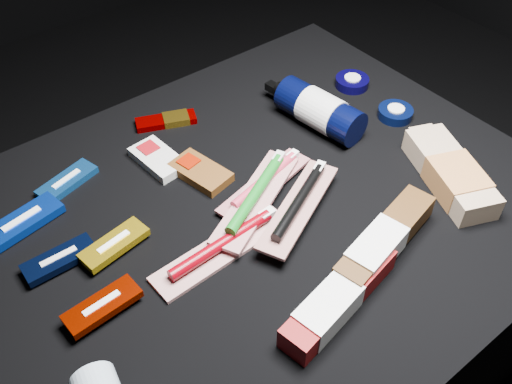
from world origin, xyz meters
TOP-DOWN VIEW (x-y plane):
  - ground at (0.00, 0.00)m, footprint 3.00×3.00m
  - cloth_table at (0.00, 0.00)m, footprint 0.98×0.78m
  - luna_bar_0 at (-0.21, 0.24)m, footprint 0.11×0.07m
  - luna_bar_1 at (-0.31, 0.19)m, footprint 0.13×0.07m
  - luna_bar_2 at (-0.30, 0.09)m, footprint 0.11×0.04m
  - luna_bar_3 at (-0.22, 0.06)m, footprint 0.11×0.06m
  - luna_bar_4 at (-0.28, -0.03)m, footprint 0.11×0.05m
  - clif_bar_0 at (-0.02, 0.12)m, footprint 0.08×0.12m
  - clif_bar_1 at (-0.06, 0.20)m, footprint 0.07×0.11m
  - power_bar at (0.01, 0.28)m, footprint 0.12×0.08m
  - lotion_bottle at (0.23, 0.09)m, footprint 0.09×0.22m
  - cream_tin_upper at (0.38, 0.15)m, footprint 0.07×0.07m
  - cream_tin_lower at (0.37, 0.02)m, footprint 0.07×0.07m
  - bodywash_bottle at (0.30, -0.16)m, footprint 0.14×0.22m
  - toothbrush_pack_0 at (-0.09, -0.04)m, footprint 0.24×0.06m
  - toothbrush_pack_1 at (0.05, 0.02)m, footprint 0.20×0.09m
  - toothbrush_pack_2 at (0.01, 0.00)m, footprint 0.23×0.15m
  - toothbrush_pack_3 at (0.05, -0.06)m, footprint 0.22×0.14m
  - toothpaste_carton_red at (-0.03, -0.22)m, footprint 0.22×0.08m
  - toothpaste_carton_green at (0.09, -0.20)m, footprint 0.22×0.09m

SIDE VIEW (x-z plane):
  - ground at x=0.00m, z-range 0.00..0.00m
  - cloth_table at x=0.00m, z-range 0.00..0.40m
  - luna_bar_0 at x=-0.21m, z-range 0.40..0.41m
  - power_bar at x=0.01m, z-range 0.40..0.41m
  - clif_bar_1 at x=-0.06m, z-range 0.40..0.42m
  - clif_bar_0 at x=-0.02m, z-range 0.40..0.42m
  - cream_tin_lower at x=0.37m, z-range 0.40..0.42m
  - toothbrush_pack_0 at x=-0.09m, z-range 0.40..0.42m
  - cream_tin_upper at x=0.38m, z-range 0.40..0.42m
  - luna_bar_1 at x=-0.31m, z-range 0.40..0.42m
  - luna_bar_2 at x=-0.30m, z-range 0.40..0.42m
  - luna_bar_3 at x=-0.22m, z-range 0.41..0.42m
  - toothbrush_pack_1 at x=0.05m, z-range 0.40..0.43m
  - luna_bar_4 at x=-0.28m, z-range 0.41..0.42m
  - toothpaste_carton_red at x=-0.03m, z-range 0.40..0.44m
  - bodywash_bottle at x=0.30m, z-range 0.40..0.44m
  - toothbrush_pack_2 at x=0.01m, z-range 0.41..0.44m
  - toothpaste_carton_green at x=0.09m, z-range 0.40..0.45m
  - toothbrush_pack_3 at x=0.05m, z-range 0.42..0.44m
  - lotion_bottle at x=0.23m, z-range 0.40..0.47m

